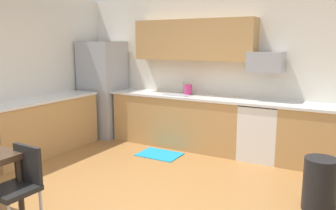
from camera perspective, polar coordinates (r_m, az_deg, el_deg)
name	(u,v)px	position (r m, az deg, el deg)	size (l,w,h in m)	color
ground_plane	(127,201)	(4.22, -6.92, -15.68)	(12.00, 12.00, 0.00)	#9E6B38
wall_back	(213,71)	(6.15, 7.59, 5.63)	(5.80, 0.10, 2.70)	silver
cabinet_run_back	(177,121)	(6.19, 1.57, -2.69)	(2.43, 0.60, 0.90)	tan
cabinet_run_back_right	(319,139)	(5.54, 23.97, -5.17)	(1.12, 0.60, 0.90)	tan
cabinet_run_left	(44,127)	(6.13, -20.10, -3.46)	(0.60, 2.00, 0.90)	tan
countertop_back	(205,98)	(5.88, 6.22, 1.22)	(4.80, 0.64, 0.04)	silver
countertop_left	(42,99)	(6.04, -20.38, 0.87)	(0.64, 2.00, 0.04)	silver
upper_cabinets_back	(193,40)	(6.04, 4.24, 10.83)	(2.20, 0.34, 0.70)	tan
refrigerator	(103,89)	(6.95, -10.82, 2.65)	(0.76, 0.70, 1.87)	#9EA0A5
oven_range	(261,131)	(5.67, 15.28, -4.24)	(0.60, 0.60, 0.91)	white
microwave	(266,62)	(5.60, 16.07, 6.93)	(0.54, 0.36, 0.32)	#9EA0A5
sink_basin	(179,98)	(6.09, 1.89, 1.22)	(0.48, 0.40, 0.14)	#A5A8AD
sink_faucet	(184,88)	(6.23, 2.66, 2.90)	(0.02, 0.02, 0.24)	#B2B5BA
chair_near_table	(19,182)	(3.71, -23.67, -11.77)	(0.41, 0.41, 0.85)	black
trash_bin	(320,184)	(4.23, 24.08, -12.04)	(0.36, 0.36, 0.60)	black
floor_mat	(159,154)	(5.76, -1.45, -8.27)	(0.70, 0.50, 0.01)	#198CBF
kettle	(188,90)	(6.05, 3.40, 2.48)	(0.14, 0.14, 0.20)	#CC3372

